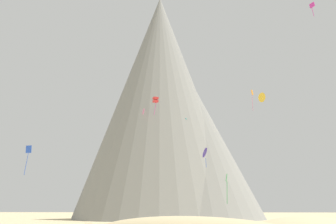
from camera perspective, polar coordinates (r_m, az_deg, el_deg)
The scene contains 10 objects.
rock_massif at distance 108.57m, azimuth -0.02°, elevation -1.05°, with size 57.86×52.14×62.24m.
kite_gold_mid at distance 68.06m, azimuth 13.10°, elevation 2.03°, with size 1.66×1.48×1.58m.
kite_green_low at distance 61.03m, azimuth 8.31°, elevation -9.69°, with size 0.35×0.94×4.36m.
kite_red_mid at distance 84.30m, azimuth -1.78°, elevation 1.72°, with size 1.34×1.34×3.89m.
kite_pink_mid at distance 94.55m, azimuth -3.50°, elevation 0.07°, with size 0.70×0.76×1.36m.
kite_indigo_low at distance 80.34m, azimuth 5.31°, elevation -5.78°, with size 1.46×2.24×3.91m.
kite_orange_high at distance 86.85m, azimuth 11.84°, elevation 2.31°, with size 0.62×0.87×4.62m.
kite_magenta_high at distance 76.59m, azimuth 19.74°, elevation 13.90°, with size 0.76×0.84×2.61m.
kite_teal_mid at distance 97.29m, azimuth 2.48°, elevation -1.27°, with size 1.23×1.20×4.14m.
kite_blue_low at distance 68.79m, azimuth -19.20°, elevation -5.50°, with size 0.97×0.29×4.77m.
Camera 1 is at (6.48, -35.60, 3.06)m, focal length 43.06 mm.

